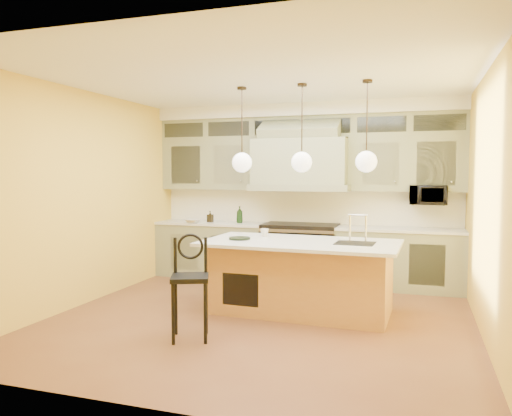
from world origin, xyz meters
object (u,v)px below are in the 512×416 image
(range, at_px, (300,253))
(counter_stool, at_px, (190,280))
(kitchen_island, at_px, (301,276))
(microwave, at_px, (428,195))

(range, bearing_deg, counter_stool, -99.32)
(kitchen_island, height_order, counter_stool, kitchen_island)
(microwave, bearing_deg, range, -176.88)
(kitchen_island, bearing_deg, range, 105.32)
(range, relative_size, microwave, 2.21)
(kitchen_island, distance_m, counter_stool, 1.65)
(microwave, bearing_deg, kitchen_island, -130.60)
(range, relative_size, kitchen_island, 0.48)
(counter_stool, height_order, microwave, microwave)
(counter_stool, bearing_deg, range, 58.22)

